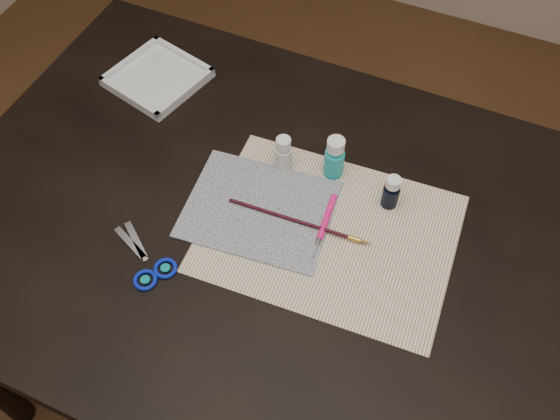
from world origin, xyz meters
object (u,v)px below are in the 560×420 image
at_px(paint_bottle_cyan, 335,157).
at_px(paint_bottle_navy, 391,192).
at_px(canvas, 259,209).
at_px(scissors, 138,255).
at_px(palette_tray, 157,77).
at_px(paper, 329,233).
at_px(paint_bottle_white, 283,153).

bearing_deg(paint_bottle_cyan, paint_bottle_navy, -12.37).
relative_size(canvas, scissors, 1.64).
distance_m(canvas, palette_tray, 0.42).
bearing_deg(scissors, canvas, -107.20).
xyz_separation_m(paint_bottle_cyan, palette_tray, (-0.45, 0.09, -0.04)).
bearing_deg(scissors, paper, -124.36).
distance_m(paper, paint_bottle_navy, 0.14).
bearing_deg(paint_bottle_cyan, canvas, -123.92).
xyz_separation_m(paint_bottle_white, scissors, (-0.15, -0.30, -0.04)).
relative_size(canvas, paint_bottle_cyan, 2.85).
bearing_deg(scissors, palette_tray, -40.59).
bearing_deg(canvas, paper, 2.31).
relative_size(paper, paint_bottle_navy, 5.97).
relative_size(canvas, paint_bottle_navy, 3.58).
bearing_deg(scissors, paint_bottle_cyan, -104.46).
bearing_deg(canvas, scissors, -130.48).
height_order(paint_bottle_white, paint_bottle_cyan, paint_bottle_cyan).
distance_m(paper, palette_tray, 0.54).
distance_m(paper, scissors, 0.35).
xyz_separation_m(paint_bottle_white, palette_tray, (-0.35, 0.11, -0.03)).
height_order(paper, paint_bottle_cyan, paint_bottle_cyan).
relative_size(canvas, palette_tray, 1.51).
distance_m(paint_bottle_navy, palette_tray, 0.58).
distance_m(paper, canvas, 0.14).
bearing_deg(paint_bottle_white, paint_bottle_cyan, 14.48).
bearing_deg(paint_bottle_navy, scissors, -141.72).
bearing_deg(paint_bottle_cyan, paint_bottle_white, -165.52).
xyz_separation_m(paper, paint_bottle_cyan, (-0.04, 0.13, 0.05)).
relative_size(paper, palette_tray, 2.51).
bearing_deg(scissors, paint_bottle_navy, -118.43).
bearing_deg(paint_bottle_cyan, scissors, -127.75).
distance_m(paint_bottle_white, palette_tray, 0.37).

